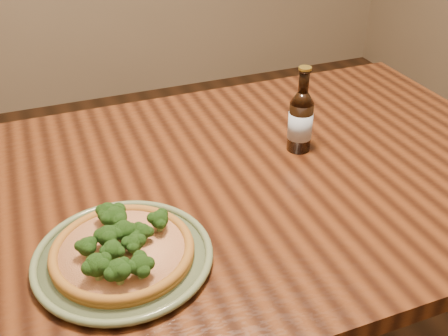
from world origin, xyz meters
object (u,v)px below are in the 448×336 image
object	(u,v)px
table	(194,220)
plate	(123,257)
pizza	(122,249)
beer_bottle	(301,120)

from	to	relation	value
table	plate	xyz separation A→B (m)	(-0.19, -0.18, 0.10)
pizza	beer_bottle	xyz separation A→B (m)	(0.47, 0.23, 0.05)
table	beer_bottle	distance (m)	0.33
table	beer_bottle	xyz separation A→B (m)	(0.28, 0.06, 0.17)
plate	beer_bottle	xyz separation A→B (m)	(0.47, 0.23, 0.07)
plate	beer_bottle	bearing A→B (deg)	26.28
beer_bottle	plate	bearing A→B (deg)	-152.23
table	plate	bearing A→B (deg)	-136.77
plate	pizza	world-z (taller)	pizza
pizza	beer_bottle	bearing A→B (deg)	26.38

